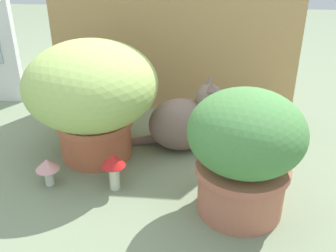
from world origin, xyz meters
name	(u,v)px	position (x,y,z in m)	size (l,w,h in m)	color
ground_plane	(153,174)	(0.00, 0.00, 0.00)	(6.00, 6.00, 0.00)	gray
cardboard_backdrop	(174,9)	(0.03, 0.58, 0.48)	(1.15, 0.03, 0.97)	tan
grass_planter	(92,93)	(-0.24, 0.12, 0.27)	(0.50, 0.50, 0.46)	#C16141
leafy_planter	(245,150)	(0.31, -0.17, 0.23)	(0.36, 0.36, 0.41)	#BA6C53
cat	(185,122)	(0.11, 0.20, 0.12)	(0.39, 0.20, 0.32)	#7C6660
mushroom_ornament_pink	(47,167)	(-0.36, -0.09, 0.08)	(0.08, 0.08, 0.11)	silver
mushroom_ornament_red	(114,165)	(-0.12, -0.10, 0.10)	(0.08, 0.08, 0.14)	silver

